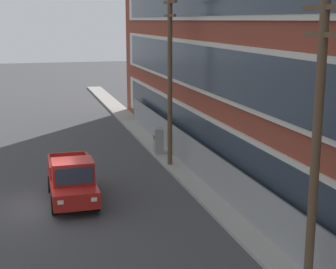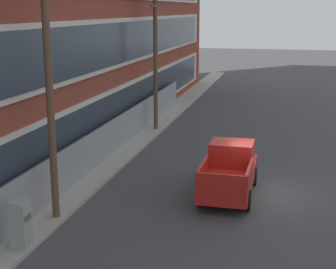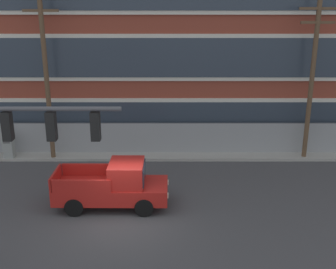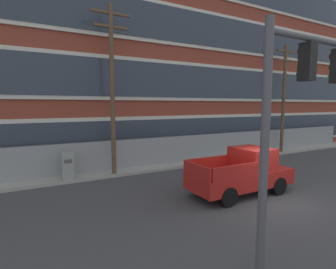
# 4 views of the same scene
# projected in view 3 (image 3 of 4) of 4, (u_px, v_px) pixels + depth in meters

# --- Properties ---
(ground_plane) EXTENTS (160.00, 160.00, 0.00)m
(ground_plane) POSITION_uv_depth(u_px,v_px,m) (121.00, 219.00, 17.64)
(ground_plane) COLOR #424244
(sidewalk_building_side) EXTENTS (80.00, 1.61, 0.16)m
(sidewalk_building_side) POSITION_uv_depth(u_px,v_px,m) (134.00, 155.00, 24.63)
(sidewalk_building_side) COLOR #9E9B93
(sidewalk_building_side) RESTS_ON ground
(chain_link_fence) EXTENTS (36.47, 0.06, 1.97)m
(chain_link_fence) POSITION_uv_depth(u_px,v_px,m) (140.00, 139.00, 24.63)
(chain_link_fence) COLOR gray
(chain_link_fence) RESTS_ON ground
(traffic_signal_mast) EXTENTS (4.97, 0.43, 5.92)m
(traffic_signal_mast) POSITION_uv_depth(u_px,v_px,m) (16.00, 150.00, 13.10)
(traffic_signal_mast) COLOR #4C4C51
(traffic_signal_mast) RESTS_ON ground
(pickup_truck_red) EXTENTS (5.00, 2.04, 2.09)m
(pickup_truck_red) POSITION_uv_depth(u_px,v_px,m) (113.00, 186.00, 18.43)
(pickup_truck_red) COLOR #AD1E19
(pickup_truck_red) RESTS_ON ground
(utility_pole_near_corner) EXTENTS (2.18, 0.26, 9.43)m
(utility_pole_near_corner) POSITION_uv_depth(u_px,v_px,m) (44.00, 70.00, 22.61)
(utility_pole_near_corner) COLOR brown
(utility_pole_near_corner) RESTS_ON ground
(utility_pole_midblock) EXTENTS (2.08, 0.26, 8.83)m
(utility_pole_midblock) POSITION_uv_depth(u_px,v_px,m) (311.00, 76.00, 22.85)
(utility_pole_midblock) COLOR brown
(utility_pole_midblock) RESTS_ON ground
(electrical_cabinet) EXTENTS (0.55, 0.55, 1.67)m
(electrical_cabinet) POSITION_uv_depth(u_px,v_px,m) (7.00, 146.00, 23.91)
(electrical_cabinet) COLOR #939993
(electrical_cabinet) RESTS_ON ground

